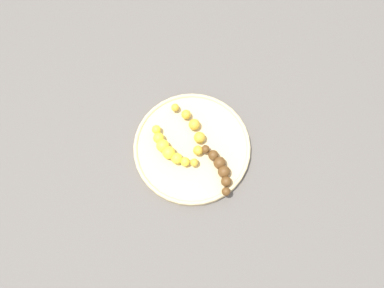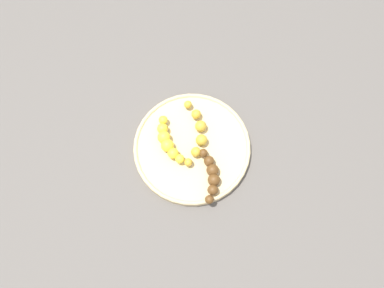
# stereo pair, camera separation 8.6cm
# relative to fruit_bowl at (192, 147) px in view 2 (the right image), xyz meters

# --- Properties ---
(ground_plane) EXTENTS (2.40, 2.40, 0.00)m
(ground_plane) POSITION_rel_fruit_bowl_xyz_m (0.00, 0.00, -0.01)
(ground_plane) COLOR #56514C
(fruit_bowl) EXTENTS (0.29, 0.29, 0.02)m
(fruit_bowl) POSITION_rel_fruit_bowl_xyz_m (0.00, 0.00, 0.00)
(fruit_bowl) COLOR #D1B784
(fruit_bowl) RESTS_ON ground_plane
(banana_spotted) EXTENTS (0.09, 0.16, 0.03)m
(banana_spotted) POSITION_rel_fruit_bowl_xyz_m (-0.03, -0.02, 0.02)
(banana_spotted) COLOR gold
(banana_spotted) RESTS_ON fruit_bowl
(banana_yellow) EXTENTS (0.05, 0.13, 0.03)m
(banana_yellow) POSITION_rel_fruit_bowl_xyz_m (0.05, -0.04, 0.02)
(banana_yellow) COLOR yellow
(banana_yellow) RESTS_ON fruit_bowl
(banana_overripe) EXTENTS (0.06, 0.13, 0.03)m
(banana_overripe) POSITION_rel_fruit_bowl_xyz_m (-0.01, 0.09, 0.02)
(banana_overripe) COLOR #593819
(banana_overripe) RESTS_ON fruit_bowl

